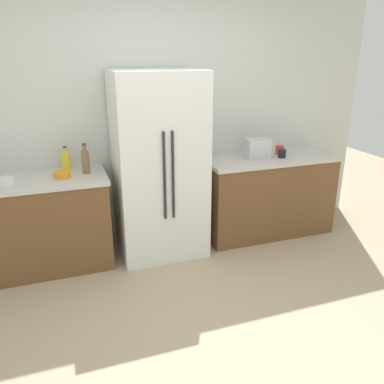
{
  "coord_description": "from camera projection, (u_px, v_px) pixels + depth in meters",
  "views": [
    {
      "loc": [
        -0.92,
        -2.19,
        1.96
      ],
      "look_at": [
        -0.0,
        0.43,
        0.96
      ],
      "focal_mm": 36.66,
      "sensor_mm": 36.0,
      "label": 1
    }
  ],
  "objects": [
    {
      "name": "cup_c",
      "position": [
        282.0,
        153.0,
        4.2
      ],
      "size": [
        0.08,
        0.08,
        0.09
      ],
      "primitive_type": "cylinder",
      "color": "black",
      "rests_on": "counter_right"
    },
    {
      "name": "bowl_b",
      "position": [
        62.0,
        175.0,
        3.53
      ],
      "size": [
        0.15,
        0.15,
        0.06
      ],
      "primitive_type": "cylinder",
      "color": "orange",
      "rests_on": "counter_left"
    },
    {
      "name": "ground_plane",
      "position": [
        211.0,
        333.0,
        2.9
      ],
      "size": [
        10.11,
        10.11,
        0.0
      ],
      "primitive_type": "plane",
      "color": "tan"
    },
    {
      "name": "refrigerator",
      "position": [
        159.0,
        166.0,
        3.82
      ],
      "size": [
        0.85,
        0.67,
        1.81
      ],
      "color": "white",
      "rests_on": "ground_plane"
    },
    {
      "name": "kitchen_back_panel",
      "position": [
        149.0,
        115.0,
        4.02
      ],
      "size": [
        5.05,
        0.1,
        2.69
      ],
      "primitive_type": "cube",
      "color": "silver",
      "rests_on": "ground_plane"
    },
    {
      "name": "bottle_a",
      "position": [
        86.0,
        161.0,
        3.63
      ],
      "size": [
        0.07,
        0.07,
        0.28
      ],
      "color": "brown",
      "rests_on": "counter_left"
    },
    {
      "name": "cup_a",
      "position": [
        280.0,
        150.0,
        4.34
      ],
      "size": [
        0.09,
        0.09,
        0.1
      ],
      "primitive_type": "cylinder",
      "color": "red",
      "rests_on": "counter_right"
    },
    {
      "name": "counter_left",
      "position": [
        28.0,
        226.0,
        3.62
      ],
      "size": [
        1.49,
        0.62,
        0.89
      ],
      "color": "brown",
      "rests_on": "ground_plane"
    },
    {
      "name": "bottle_b",
      "position": [
        66.0,
        162.0,
        3.72
      ],
      "size": [
        0.08,
        0.08,
        0.24
      ],
      "color": "yellow",
      "rests_on": "counter_left"
    },
    {
      "name": "bowl_c",
      "position": [
        5.0,
        182.0,
        3.34
      ],
      "size": [
        0.14,
        0.14,
        0.06
      ],
      "primitive_type": "cylinder",
      "color": "white",
      "rests_on": "counter_left"
    },
    {
      "name": "counter_right",
      "position": [
        267.0,
        195.0,
        4.4
      ],
      "size": [
        1.46,
        0.62,
        0.89
      ],
      "color": "brown",
      "rests_on": "ground_plane"
    },
    {
      "name": "toaster",
      "position": [
        257.0,
        149.0,
        4.14
      ],
      "size": [
        0.26,
        0.15,
        0.21
      ],
      "primitive_type": "cube",
      "color": "silver",
      "rests_on": "counter_right"
    }
  ]
}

